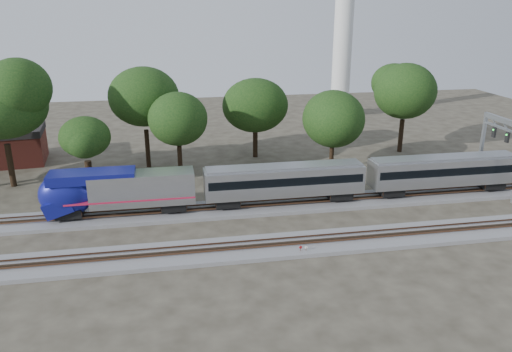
# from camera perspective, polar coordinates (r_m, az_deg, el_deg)

# --- Properties ---
(ground) EXTENTS (160.00, 160.00, 0.00)m
(ground) POSITION_cam_1_polar(r_m,az_deg,el_deg) (51.47, -3.76, -6.65)
(ground) COLOR #383328
(ground) RESTS_ON ground
(track_far) EXTENTS (160.00, 5.00, 0.73)m
(track_far) POSITION_cam_1_polar(r_m,az_deg,el_deg) (56.83, -4.47, -3.88)
(track_far) COLOR slate
(track_far) RESTS_ON ground
(track_near) EXTENTS (160.00, 5.00, 0.73)m
(track_near) POSITION_cam_1_polar(r_m,az_deg,el_deg) (47.82, -3.20, -8.47)
(track_near) COLOR slate
(track_near) RESTS_ON ground
(train) EXTENTS (94.89, 3.28, 4.83)m
(train) POSITION_cam_1_polar(r_m,az_deg,el_deg) (64.34, 20.74, 0.64)
(train) COLOR #ACAEB3
(train) RESTS_ON ground
(switch_stand_red) EXTENTS (0.29, 0.05, 0.91)m
(switch_stand_red) POSITION_cam_1_polar(r_m,az_deg,el_deg) (47.32, 5.11, -8.33)
(switch_stand_red) COLOR #512D19
(switch_stand_red) RESTS_ON ground
(switch_stand_white) EXTENTS (0.28, 0.06, 0.86)m
(switch_stand_white) POSITION_cam_1_polar(r_m,az_deg,el_deg) (47.43, 5.74, -8.32)
(switch_stand_white) COLOR #512D19
(switch_stand_white) RESTS_ON ground
(switch_lever) EXTENTS (0.52, 0.33, 0.30)m
(switch_lever) POSITION_cam_1_polar(r_m,az_deg,el_deg) (47.89, 7.17, -8.63)
(switch_lever) COLOR #512D19
(switch_lever) RESTS_ON ground
(signal_gantry) EXTENTS (0.65, 7.73, 9.40)m
(signal_gantry) POSITION_cam_1_polar(r_m,az_deg,el_deg) (67.31, 26.29, 3.80)
(signal_gantry) COLOR gray
(signal_gantry) RESTS_ON ground
(brick_building) EXTENTS (11.77, 8.90, 5.29)m
(brick_building) POSITION_cam_1_polar(r_m,az_deg,el_deg) (81.95, -26.78, 3.11)
(brick_building) COLOR maroon
(brick_building) RESTS_ON ground
(tree_1) EXTENTS (10.59, 10.59, 14.93)m
(tree_1) POSITION_cam_1_polar(r_m,az_deg,el_deg) (69.27, -27.15, 7.09)
(tree_1) COLOR black
(tree_1) RESTS_ON ground
(tree_2) EXTENTS (6.88, 6.88, 9.70)m
(tree_2) POSITION_cam_1_polar(r_m,az_deg,el_deg) (65.27, -18.97, 4.22)
(tree_2) COLOR black
(tree_2) RESTS_ON ground
(tree_3) EXTENTS (10.36, 10.36, 14.60)m
(tree_3) POSITION_cam_1_polar(r_m,az_deg,el_deg) (71.44, -12.70, 8.82)
(tree_3) COLOR black
(tree_3) RESTS_ON ground
(tree_4) EXTENTS (8.13, 8.13, 11.46)m
(tree_4) POSITION_cam_1_polar(r_m,az_deg,el_deg) (66.84, -8.92, 6.45)
(tree_4) COLOR black
(tree_4) RESTS_ON ground
(tree_5) EXTENTS (8.12, 8.12, 11.45)m
(tree_5) POSITION_cam_1_polar(r_m,az_deg,el_deg) (75.17, -0.09, 8.06)
(tree_5) COLOR black
(tree_5) RESTS_ON ground
(tree_6) EXTENTS (7.54, 7.54, 10.64)m
(tree_6) POSITION_cam_1_polar(r_m,az_deg,el_deg) (69.56, 8.84, 6.46)
(tree_6) COLOR black
(tree_6) RESTS_ON ground
(tree_7) EXTENTS (9.80, 9.80, 13.82)m
(tree_7) POSITION_cam_1_polar(r_m,az_deg,el_deg) (81.03, 16.68, 9.27)
(tree_7) COLOR black
(tree_7) RESTS_ON ground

